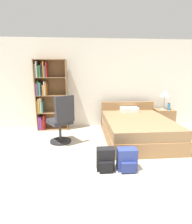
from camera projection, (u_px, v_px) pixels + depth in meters
name	position (u px, v px, depth m)	size (l,w,h in m)	color
ground_plane	(153.00, 192.00, 2.46)	(14.00, 14.00, 0.00)	#BCB29E
wall_back	(114.00, 84.00, 5.31)	(9.00, 0.06, 2.60)	silver
bookshelf	(47.00, 95.00, 4.99)	(0.88, 0.34, 1.99)	olive
bed	(136.00, 128.00, 4.40)	(1.57, 2.07, 0.79)	olive
office_chair	(62.00, 121.00, 4.04)	(0.69, 0.72, 1.15)	#232326
nightstand	(164.00, 118.00, 5.31)	(0.54, 0.45, 0.56)	olive
table_lamp	(165.00, 94.00, 5.15)	(0.27, 0.27, 0.58)	#B2B2B7
water_bottle	(169.00, 107.00, 5.13)	(0.08, 0.08, 0.22)	teal
backpack_blue	(127.00, 160.00, 2.99)	(0.33, 0.26, 0.39)	navy
backpack_black	(105.00, 160.00, 2.98)	(0.30, 0.24, 0.39)	black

